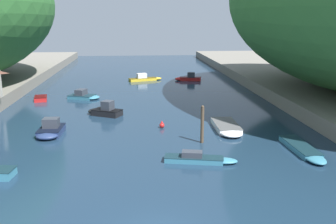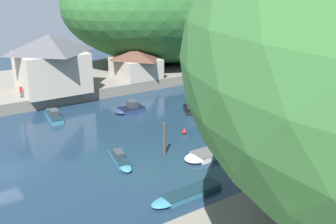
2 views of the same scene
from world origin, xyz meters
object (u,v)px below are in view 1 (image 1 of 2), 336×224
boat_far_upstream (188,78)px  boat_red_skiff (227,128)px  boat_navy_launch (201,159)px  boat_moored_right (145,78)px  channel_buoy_near (162,125)px  boat_far_right_bank (104,111)px  boat_small_dinghy (41,98)px  boat_cabin_cruiser (304,150)px  boat_yellow_tender (84,96)px  boat_white_cruiser (50,130)px

boat_far_upstream → boat_red_skiff: 30.56m
boat_navy_launch → boat_moored_right: bearing=-163.7°
boat_navy_launch → boat_moored_right: size_ratio=0.93×
channel_buoy_near → boat_moored_right: bearing=91.5°
boat_navy_launch → boat_red_skiff: size_ratio=0.93×
channel_buoy_near → boat_far_upstream: bearing=76.9°
boat_far_right_bank → boat_small_dinghy: bearing=73.3°
boat_cabin_cruiser → boat_yellow_tender: boat_yellow_tender is taller
boat_moored_right → boat_yellow_tender: boat_moored_right is taller
boat_red_skiff → boat_moored_right: size_ratio=1.00×
boat_small_dinghy → channel_buoy_near: (15.28, -14.62, 0.01)m
boat_far_upstream → boat_small_dinghy: (-22.01, -14.35, -0.14)m
boat_far_upstream → boat_white_cruiser: bearing=160.5°
boat_red_skiff → boat_cabin_cruiser: 8.15m
boat_red_skiff → boat_far_upstream: bearing=-89.7°
boat_cabin_cruiser → boat_small_dinghy: boat_small_dinghy is taller
boat_white_cruiser → boat_far_right_bank: boat_far_right_bank is taller
boat_red_skiff → boat_yellow_tender: size_ratio=1.29×
boat_red_skiff → boat_far_right_bank: size_ratio=1.41×
boat_far_upstream → boat_navy_launch: boat_far_upstream is taller
boat_far_right_bank → boat_far_upstream: bearing=-1.0°
boat_red_skiff → boat_yellow_tender: (-15.85, 16.65, 0.09)m
boat_cabin_cruiser → boat_far_right_bank: boat_far_right_bank is taller
boat_far_upstream → boat_moored_right: boat_far_upstream is taller
boat_white_cruiser → boat_small_dinghy: 16.74m
boat_navy_launch → boat_red_skiff: bearing=165.0°
boat_far_upstream → boat_yellow_tender: 21.41m
channel_buoy_near → boat_navy_launch: bearing=-76.4°
boat_navy_launch → boat_yellow_tender: boat_yellow_tender is taller
boat_navy_launch → boat_yellow_tender: (-11.85, 24.54, 0.10)m
boat_cabin_cruiser → boat_moored_right: bearing=-73.6°
boat_white_cruiser → boat_moored_right: boat_white_cruiser is taller
boat_white_cruiser → boat_yellow_tender: bearing=-92.1°
boat_navy_launch → channel_buoy_near: bearing=-154.5°
boat_yellow_tender → boat_far_right_bank: size_ratio=1.09×
boat_moored_right → boat_yellow_tender: bearing=-49.6°
boat_red_skiff → boat_small_dinghy: (-21.58, 16.20, 0.00)m
boat_moored_right → boat_yellow_tender: 16.88m
boat_white_cruiser → boat_red_skiff: size_ratio=0.69×
boat_red_skiff → boat_far_right_bank: 14.39m
boat_far_right_bank → boat_small_dinghy: (-9.13, 8.99, -0.22)m
boat_yellow_tender → boat_far_right_bank: boat_far_right_bank is taller
boat_navy_launch → boat_small_dinghy: 29.82m
boat_yellow_tender → channel_buoy_near: bearing=53.9°
boat_cabin_cruiser → channel_buoy_near: size_ratio=8.60×
boat_moored_right → boat_red_skiff: bearing=-5.4°
boat_far_upstream → boat_red_skiff: boat_far_upstream is taller
boat_navy_launch → boat_far_right_bank: boat_far_right_bank is taller
boat_cabin_cruiser → boat_moored_right: boat_moored_right is taller
boat_moored_right → boat_small_dinghy: 20.78m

